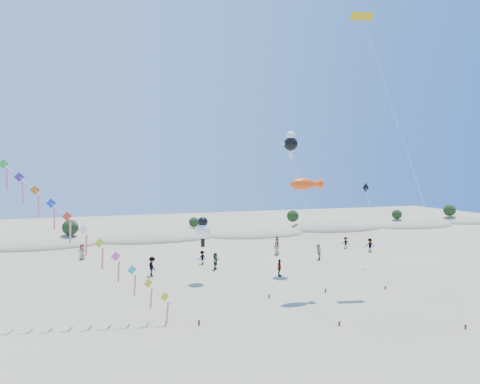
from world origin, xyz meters
name	(u,v)px	position (x,y,z in m)	size (l,w,h in m)	color
dune_ridge	(163,237)	(1.06, 45.14, 0.11)	(145.30, 11.49, 5.57)	gray
fish_kite	(306,184)	(8.82, 12.94, 9.28)	(2.85, 7.57, 9.80)	#3F2D1E
cartoon_kite_low	(203,229)	(1.49, 19.46, 4.94)	(4.74, 7.44, 6.11)	#3F2D1E
cartoon_kite_high	(291,143)	(11.38, 21.32, 13.35)	(2.00, 9.38, 14.55)	#3F2D1E
parafoil_kite	(364,22)	(16.11, 15.67, 24.31)	(2.19, 13.71, 25.36)	#3F2D1E
dark_kite	(370,209)	(19.18, 18.40, 6.36)	(4.71, 9.02, 9.07)	#3F2D1E
beachgoers	(251,254)	(8.54, 25.75, 0.87)	(35.98, 14.94, 1.89)	slate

